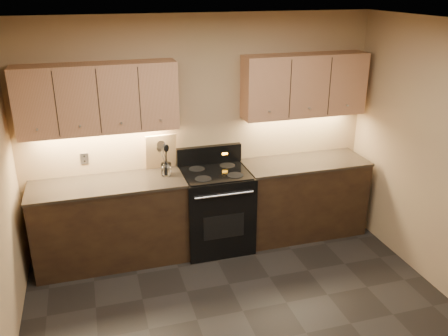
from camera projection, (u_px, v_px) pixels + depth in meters
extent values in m
plane|color=silver|center=(270.00, 31.00, 3.12)|extent=(4.00, 4.00, 0.00)
cube|color=#9B795B|center=(201.00, 132.00, 5.38)|extent=(4.00, 0.04, 2.60)
cube|color=black|center=(111.00, 224.00, 5.14)|extent=(1.60, 0.60, 0.90)
cube|color=#3D3327|center=(107.00, 184.00, 4.97)|extent=(1.62, 0.62, 0.03)
cube|color=black|center=(303.00, 198.00, 5.74)|extent=(1.44, 0.60, 0.90)
cube|color=#3D3327|center=(305.00, 162.00, 5.57)|extent=(1.46, 0.62, 0.03)
cube|color=black|center=(216.00, 210.00, 5.42)|extent=(0.76, 0.65, 0.92)
cube|color=black|center=(216.00, 172.00, 5.25)|extent=(0.70, 0.60, 0.01)
cube|color=black|center=(209.00, 155.00, 5.47)|extent=(0.76, 0.07, 0.22)
cube|color=orange|center=(225.00, 154.00, 5.48)|extent=(0.06, 0.00, 0.03)
cylinder|color=silver|center=(224.00, 195.00, 5.00)|extent=(0.65, 0.02, 0.02)
cube|color=black|center=(224.00, 227.00, 5.15)|extent=(0.46, 0.00, 0.28)
cylinder|color=black|center=(203.00, 179.00, 5.07)|extent=(0.18, 0.18, 0.00)
cylinder|color=black|center=(235.00, 175.00, 5.16)|extent=(0.18, 0.18, 0.00)
cylinder|color=black|center=(197.00, 169.00, 5.34)|extent=(0.18, 0.18, 0.00)
cylinder|color=black|center=(227.00, 165.00, 5.43)|extent=(0.18, 0.18, 0.00)
cube|color=tan|center=(98.00, 98.00, 4.78)|extent=(1.60, 0.30, 0.70)
cube|color=tan|center=(304.00, 85.00, 5.37)|extent=(1.44, 0.30, 0.70)
cube|color=#B2B5BA|center=(84.00, 159.00, 5.10)|extent=(0.08, 0.01, 0.12)
cylinder|color=white|center=(166.00, 169.00, 5.15)|extent=(0.14, 0.14, 0.14)
cylinder|color=white|center=(167.00, 174.00, 5.17)|extent=(0.11, 0.11, 0.02)
cube|color=tan|center=(161.00, 152.00, 5.26)|extent=(0.34, 0.14, 0.42)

